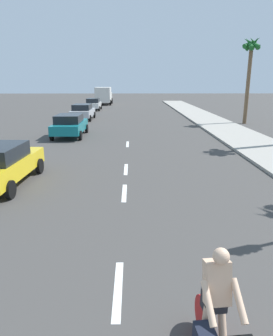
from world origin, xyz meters
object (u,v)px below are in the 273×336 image
Objects in this scene: cyclist at (214,317)px; palm_tree_distant at (251,56)px; parked_car_white at (93,104)px; parked_car_silver at (83,111)px; parked_car_yellow at (1,164)px; parked_car_teal at (70,125)px; delivery_truck at (104,95)px.

palm_tree_distant reaches higher than cyclist.
palm_tree_distant is (15.69, -13.78, 5.11)m from parked_car_white.
palm_tree_distant reaches higher than parked_car_silver.
parked_car_yellow is 23.79m from palm_tree_distant.
parked_car_teal is 17.11m from palm_tree_distant.
parked_car_silver is 16.66m from palm_tree_distant.
parked_car_teal is at bearing -156.10° from palm_tree_distant.
parked_car_silver is at bearing 93.24° from parked_car_teal.
parked_car_white is (-0.20, 31.10, -0.00)m from parked_car_yellow.
parked_car_teal is 0.73× the size of delivery_truck.
cyclist is 19.49m from parked_car_teal.
parked_car_white is at bearing -86.34° from cyclist.
parked_car_yellow is at bearing -90.74° from delivery_truck.
cyclist is 0.39× the size of parked_car_silver.
palm_tree_distant is (15.52, -3.24, 5.10)m from parked_car_silver.
cyclist is 39.59m from parked_car_white.
parked_car_yellow and parked_car_white have the same top height.
parked_car_white is (-0.76, 20.40, -0.00)m from parked_car_teal.
delivery_truck is (-0.24, 30.69, 0.66)m from parked_car_teal.
parked_car_yellow is 31.10m from parked_car_white.
parked_car_teal is 9.87m from parked_car_silver.
delivery_truck reaches higher than cyclist.
parked_car_yellow is 10.72m from parked_car_teal.
parked_car_silver is 1.08× the size of parked_car_white.
delivery_truck reaches higher than parked_car_silver.
parked_car_yellow is 41.40m from delivery_truck.
delivery_truck is at bearing 122.23° from palm_tree_distant.
cyclist is at bearing -110.38° from palm_tree_distant.
parked_car_teal is 0.60× the size of palm_tree_distant.
parked_car_white is at bearing 138.71° from palm_tree_distant.
cyclist is 29.19m from parked_car_silver.
parked_car_teal is at bearing -85.54° from parked_car_silver.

